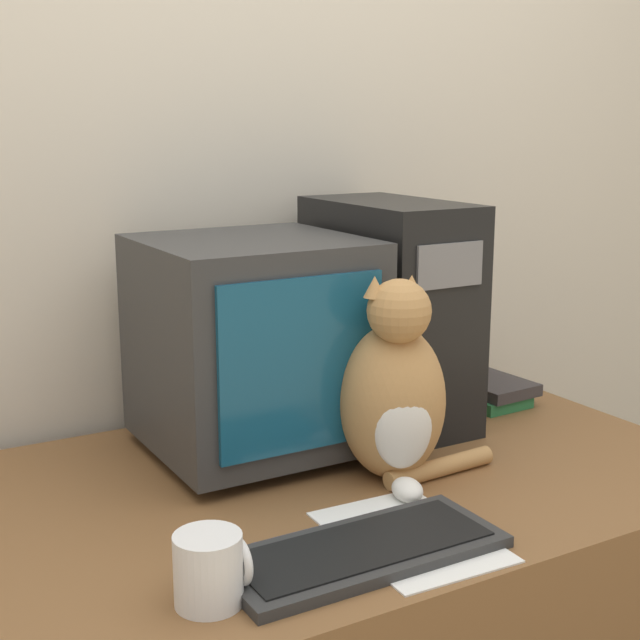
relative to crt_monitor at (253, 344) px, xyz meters
The scene contains 9 objects.
wall_back 0.45m from the crt_monitor, 86.13° to the left, with size 7.00×0.05×2.50m.
crt_monitor is the anchor object (origin of this frame).
computer_tower 0.33m from the crt_monitor, ahead, with size 0.22×0.41×0.47m.
keyboard 0.52m from the crt_monitor, 96.35° to the right, with size 0.43×0.18×0.02m.
cat 0.30m from the crt_monitor, 57.03° to the right, with size 0.31×0.26×0.38m.
book_stack 0.63m from the crt_monitor, ahead, with size 0.16×0.19×0.05m.
pen 0.44m from the crt_monitor, 107.54° to the right, with size 0.14×0.01×0.01m.
paper_sheet 0.50m from the crt_monitor, 84.14° to the right, with size 0.22×0.30×0.00m.
mug 0.59m from the crt_monitor, 121.99° to the right, with size 0.10×0.09×0.10m.
Camera 1 is at (-0.74, -0.87, 1.36)m, focal length 50.00 mm.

